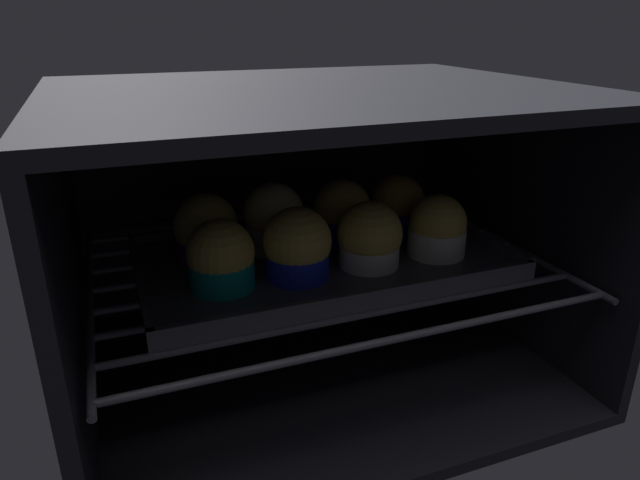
{
  "coord_description": "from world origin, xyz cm",
  "views": [
    {
      "loc": [
        -23.33,
        -38.96,
        42.93
      ],
      "look_at": [
        0.0,
        21.5,
        17.25
      ],
      "focal_mm": 31.87,
      "sensor_mm": 36.0,
      "label": 1
    }
  ],
  "objects_px": {
    "muffin_row0_col0": "(221,258)",
    "muffin_row1_col2": "(342,214)",
    "muffin_row0_col2": "(370,238)",
    "muffin_row1_col1": "(274,220)",
    "muffin_row0_col3": "(437,229)",
    "muffin_row1_col3": "(397,207)",
    "muffin_row0_col1": "(297,247)",
    "baking_tray": "(320,259)",
    "muffin_row1_col0": "(206,231)"
  },
  "relations": [
    {
      "from": "baking_tray",
      "to": "muffin_row1_col2",
      "type": "relative_size",
      "value": 5.45
    },
    {
      "from": "muffin_row0_col0",
      "to": "muffin_row1_col3",
      "type": "xyz_separation_m",
      "value": [
        0.26,
        0.09,
        0.0
      ]
    },
    {
      "from": "muffin_row0_col3",
      "to": "muffin_row1_col0",
      "type": "xyz_separation_m",
      "value": [
        -0.27,
        0.09,
        0.0
      ]
    },
    {
      "from": "muffin_row1_col2",
      "to": "muffin_row1_col0",
      "type": "bearing_deg",
      "value": -179.84
    },
    {
      "from": "muffin_row0_col2",
      "to": "muffin_row1_col1",
      "type": "bearing_deg",
      "value": 135.51
    },
    {
      "from": "muffin_row1_col0",
      "to": "muffin_row0_col3",
      "type": "bearing_deg",
      "value": -18.2
    },
    {
      "from": "muffin_row0_col0",
      "to": "muffin_row0_col2",
      "type": "height_order",
      "value": "muffin_row0_col2"
    },
    {
      "from": "muffin_row0_col0",
      "to": "muffin_row1_col1",
      "type": "height_order",
      "value": "muffin_row1_col1"
    },
    {
      "from": "muffin_row1_col3",
      "to": "muffin_row0_col1",
      "type": "bearing_deg",
      "value": -152.51
    },
    {
      "from": "muffin_row1_col1",
      "to": "muffin_row1_col0",
      "type": "bearing_deg",
      "value": -179.86
    },
    {
      "from": "muffin_row1_col2",
      "to": "muffin_row0_col3",
      "type": "bearing_deg",
      "value": -44.76
    },
    {
      "from": "muffin_row1_col3",
      "to": "muffin_row1_col1",
      "type": "bearing_deg",
      "value": -179.2
    },
    {
      "from": "muffin_row1_col1",
      "to": "muffin_row1_col3",
      "type": "relative_size",
      "value": 1.1
    },
    {
      "from": "muffin_row0_col0",
      "to": "muffin_row1_col0",
      "type": "xyz_separation_m",
      "value": [
        -0.0,
        0.08,
        0.0
      ]
    },
    {
      "from": "baking_tray",
      "to": "muffin_row1_col0",
      "type": "bearing_deg",
      "value": 162.73
    },
    {
      "from": "muffin_row0_col0",
      "to": "muffin_row1_col2",
      "type": "height_order",
      "value": "muffin_row1_col2"
    },
    {
      "from": "muffin_row1_col3",
      "to": "muffin_row0_col2",
      "type": "bearing_deg",
      "value": -133.41
    },
    {
      "from": "muffin_row0_col3",
      "to": "muffin_row1_col2",
      "type": "relative_size",
      "value": 0.95
    },
    {
      "from": "baking_tray",
      "to": "muffin_row1_col1",
      "type": "xyz_separation_m",
      "value": [
        -0.05,
        0.04,
        0.04
      ]
    },
    {
      "from": "muffin_row0_col0",
      "to": "muffin_row1_col3",
      "type": "relative_size",
      "value": 0.99
    },
    {
      "from": "muffin_row1_col0",
      "to": "muffin_row1_col2",
      "type": "bearing_deg",
      "value": 0.16
    },
    {
      "from": "muffin_row0_col0",
      "to": "muffin_row1_col3",
      "type": "distance_m",
      "value": 0.28
    },
    {
      "from": "muffin_row1_col2",
      "to": "muffin_row0_col2",
      "type": "bearing_deg",
      "value": -92.07
    },
    {
      "from": "muffin_row0_col0",
      "to": "muffin_row0_col3",
      "type": "relative_size",
      "value": 1.01
    },
    {
      "from": "muffin_row0_col2",
      "to": "muffin_row1_col0",
      "type": "distance_m",
      "value": 0.2
    },
    {
      "from": "muffin_row0_col3",
      "to": "muffin_row1_col3",
      "type": "distance_m",
      "value": 0.09
    },
    {
      "from": "muffin_row0_col3",
      "to": "muffin_row0_col2",
      "type": "bearing_deg",
      "value": -179.82
    },
    {
      "from": "baking_tray",
      "to": "muffin_row1_col2",
      "type": "xyz_separation_m",
      "value": [
        0.05,
        0.04,
        0.04
      ]
    },
    {
      "from": "baking_tray",
      "to": "muffin_row0_col3",
      "type": "distance_m",
      "value": 0.15
    },
    {
      "from": "muffin_row1_col0",
      "to": "muffin_row1_col1",
      "type": "relative_size",
      "value": 0.95
    },
    {
      "from": "muffin_row0_col3",
      "to": "muffin_row1_col0",
      "type": "distance_m",
      "value": 0.28
    },
    {
      "from": "muffin_row0_col0",
      "to": "muffin_row1_col2",
      "type": "relative_size",
      "value": 0.96
    },
    {
      "from": "muffin_row0_col0",
      "to": "muffin_row1_col0",
      "type": "distance_m",
      "value": 0.08
    },
    {
      "from": "baking_tray",
      "to": "muffin_row0_col1",
      "type": "xyz_separation_m",
      "value": [
        -0.05,
        -0.05,
        0.04
      ]
    },
    {
      "from": "muffin_row0_col2",
      "to": "muffin_row1_col2",
      "type": "distance_m",
      "value": 0.09
    },
    {
      "from": "muffin_row0_col2",
      "to": "muffin_row1_col3",
      "type": "bearing_deg",
      "value": 46.59
    },
    {
      "from": "muffin_row0_col3",
      "to": "muffin_row1_col1",
      "type": "xyz_separation_m",
      "value": [
        -0.18,
        0.09,
        0.01
      ]
    },
    {
      "from": "muffin_row0_col3",
      "to": "muffin_row1_col3",
      "type": "xyz_separation_m",
      "value": [
        -0.01,
        0.09,
        0.0
      ]
    },
    {
      "from": "muffin_row0_col2",
      "to": "muffin_row1_col0",
      "type": "height_order",
      "value": "muffin_row1_col0"
    },
    {
      "from": "muffin_row1_col0",
      "to": "muffin_row1_col3",
      "type": "relative_size",
      "value": 1.04
    },
    {
      "from": "muffin_row0_col2",
      "to": "muffin_row1_col0",
      "type": "xyz_separation_m",
      "value": [
        -0.18,
        0.09,
        0.0
      ]
    },
    {
      "from": "baking_tray",
      "to": "muffin_row0_col2",
      "type": "distance_m",
      "value": 0.08
    },
    {
      "from": "muffin_row0_col1",
      "to": "muffin_row0_col0",
      "type": "bearing_deg",
      "value": 176.57
    },
    {
      "from": "muffin_row0_col2",
      "to": "muffin_row1_col0",
      "type": "relative_size",
      "value": 0.96
    },
    {
      "from": "muffin_row0_col1",
      "to": "muffin_row0_col3",
      "type": "bearing_deg",
      "value": 0.25
    },
    {
      "from": "muffin_row1_col1",
      "to": "muffin_row1_col3",
      "type": "bearing_deg",
      "value": 0.8
    },
    {
      "from": "muffin_row0_col2",
      "to": "muffin_row1_col3",
      "type": "distance_m",
      "value": 0.13
    },
    {
      "from": "baking_tray",
      "to": "muffin_row0_col1",
      "type": "height_order",
      "value": "muffin_row0_col1"
    },
    {
      "from": "muffin_row0_col0",
      "to": "muffin_row1_col0",
      "type": "relative_size",
      "value": 0.95
    },
    {
      "from": "muffin_row0_col1",
      "to": "muffin_row1_col3",
      "type": "xyz_separation_m",
      "value": [
        0.18,
        0.09,
        -0.0
      ]
    }
  ]
}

